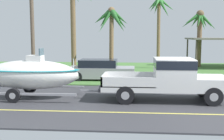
{
  "coord_description": "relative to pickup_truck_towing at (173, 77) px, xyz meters",
  "views": [
    {
      "loc": [
        -2.81,
        -12.69,
        3.0
      ],
      "look_at": [
        -3.98,
        1.56,
        1.25
      ],
      "focal_mm": 46.14,
      "sensor_mm": 36.0,
      "label": 1
    }
  ],
  "objects": [
    {
      "name": "pickup_truck_towing",
      "position": [
        0.0,
        0.0,
        0.0
      ],
      "size": [
        5.9,
        2.08,
        1.94
      ],
      "color": "silver",
      "rests_on": "ground"
    },
    {
      "name": "utility_pole",
      "position": [
        -8.09,
        4.33,
        3.26
      ],
      "size": [
        0.24,
        1.8,
        8.36
      ],
      "color": "brown",
      "rests_on": "ground"
    },
    {
      "name": "boat_on_trailer",
      "position": [
        -6.66,
        0.0,
        0.06
      ],
      "size": [
        5.85,
        2.25,
        2.38
      ],
      "color": "gray",
      "rests_on": "ground"
    },
    {
      "name": "palm_tree_far_right",
      "position": [
        4.12,
        14.09,
        2.78
      ],
      "size": [
        3.11,
        2.79,
        5.26
      ],
      "color": "brown",
      "rests_on": "ground"
    },
    {
      "name": "palm_tree_far_left",
      "position": [
        -6.33,
        8.18,
        4.39
      ],
      "size": [
        2.92,
        3.13,
        7.21
      ],
      "color": "brown",
      "rests_on": "ground"
    },
    {
      "name": "palm_tree_near_left",
      "position": [
        0.36,
        12.54,
        3.86
      ],
      "size": [
        2.48,
        2.89,
        6.36
      ],
      "color": "brown",
      "rests_on": "ground"
    },
    {
      "name": "ground",
      "position": [
        1.11,
        7.9,
        -1.08
      ],
      "size": [
        36.0,
        22.0,
        0.11
      ],
      "color": "#38383D"
    },
    {
      "name": "parked_sedan_near",
      "position": [
        -4.0,
        5.67,
        -0.4
      ],
      "size": [
        4.35,
        1.87,
        1.38
      ],
      "color": "#99999E",
      "rests_on": "ground"
    },
    {
      "name": "palm_tree_near_right",
      "position": [
        -3.44,
        8.11,
        2.77
      ],
      "size": [
        2.7,
        3.09,
        5.03
      ],
      "color": "brown",
      "rests_on": "ground"
    }
  ]
}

